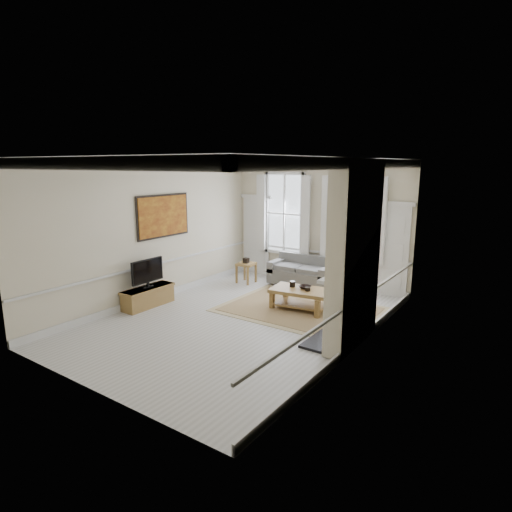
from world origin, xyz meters
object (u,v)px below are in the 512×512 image
Objects in this scene: side_table at (246,267)px; coffee_table at (301,292)px; tv_stand at (148,297)px; sofa at (303,273)px.

side_table reaches higher than coffee_table.
tv_stand is at bearing -103.08° from side_table.
sofa reaches higher than coffee_table.
coffee_table reaches higher than tv_stand.
side_table is 3.07m from tv_stand.
sofa is 1.61m from side_table.
side_table reaches higher than tv_stand.
tv_stand is at bearing -157.64° from coffee_table.
sofa is at bearing 23.11° from side_table.
coffee_table is (2.39, -1.16, -0.05)m from side_table.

